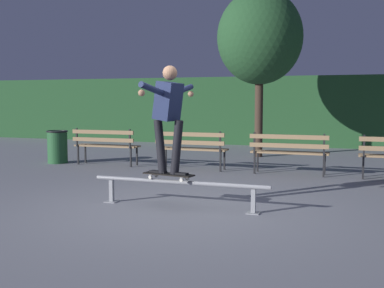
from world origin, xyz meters
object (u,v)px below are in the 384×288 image
at_px(trash_can, 57,146).
at_px(tree_behind_benches, 260,38).
at_px(skateboard, 169,175).
at_px(park_bench_leftmost, 105,143).
at_px(grind_rail, 179,186).
at_px(park_bench_left_center, 191,146).
at_px(park_bench_right_center, 289,149).
at_px(skateboarder, 168,110).

bearing_deg(trash_can, tree_behind_benches, 33.52).
height_order(skateboard, park_bench_leftmost, park_bench_leftmost).
bearing_deg(skateboard, grind_rail, -0.00).
distance_m(skateboard, park_bench_left_center, 3.65).
relative_size(skateboard, park_bench_right_center, 0.50).
xyz_separation_m(park_bench_leftmost, tree_behind_benches, (3.08, 2.90, 2.67)).
distance_m(skateboard, tree_behind_benches, 6.99).
bearing_deg(park_bench_right_center, skateboarder, -109.37).
height_order(grind_rail, skateboard, skateboard).
distance_m(grind_rail, skateboard, 0.23).
bearing_deg(grind_rail, park_bench_left_center, 106.82).
distance_m(park_bench_leftmost, tree_behind_benches, 5.00).
xyz_separation_m(grind_rail, park_bench_right_center, (1.09, 3.53, 0.23)).
xyz_separation_m(skateboarder, park_bench_right_center, (1.24, 3.53, -0.87)).
xyz_separation_m(grind_rail, park_bench_leftmost, (-3.22, 3.53, 0.23)).
distance_m(skateboarder, park_bench_left_center, 3.75).
height_order(skateboarder, tree_behind_benches, tree_behind_benches).
height_order(skateboarder, park_bench_right_center, skateboarder).
height_order(grind_rail, park_bench_right_center, park_bench_right_center).
relative_size(skateboarder, park_bench_right_center, 0.97).
height_order(tree_behind_benches, trash_can, tree_behind_benches).
relative_size(park_bench_left_center, park_bench_right_center, 1.00).
bearing_deg(grind_rail, park_bench_leftmost, 132.38).
bearing_deg(tree_behind_benches, park_bench_leftmost, -136.74).
height_order(skateboarder, park_bench_leftmost, skateboarder).
relative_size(grind_rail, park_bench_right_center, 1.67).
relative_size(skateboarder, park_bench_leftmost, 0.97).
xyz_separation_m(skateboard, skateboarder, (0.00, -0.00, 0.94)).
relative_size(park_bench_left_center, tree_behind_benches, 0.36).
xyz_separation_m(skateboarder, trash_can, (-4.40, 3.51, -1.00)).
bearing_deg(grind_rail, skateboard, 180.00).
xyz_separation_m(park_bench_left_center, tree_behind_benches, (0.93, 2.90, 2.67)).
xyz_separation_m(skateboarder, park_bench_left_center, (-0.91, 3.53, -0.87)).
bearing_deg(park_bench_left_center, skateboarder, -75.51).
bearing_deg(skateboard, park_bench_left_center, 104.45).
relative_size(park_bench_leftmost, trash_can, 2.00).
relative_size(grind_rail, park_bench_leftmost, 1.67).
height_order(park_bench_right_center, tree_behind_benches, tree_behind_benches).
height_order(park_bench_left_center, trash_can, park_bench_left_center).
height_order(skateboard, trash_can, trash_can).
relative_size(skateboard, park_bench_leftmost, 0.50).
bearing_deg(skateboarder, skateboard, 170.33).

